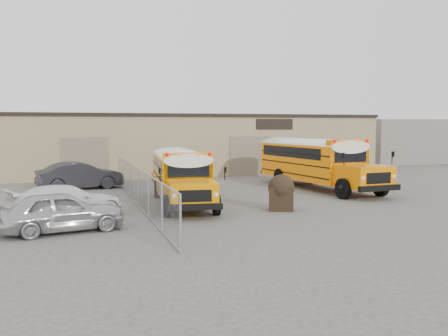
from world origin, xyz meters
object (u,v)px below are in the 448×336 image
object	(u,v)px
school_bus_left	(170,164)
car_white	(66,202)
car_silver	(62,212)
car_dark	(80,176)
school_bus_right	(266,154)
tarp_bundle	(281,192)

from	to	relation	value
school_bus_left	car_white	bearing A→B (deg)	-126.32
car_silver	car_dark	xyz separation A→B (m)	(0.94, 12.35, 0.08)
school_bus_left	car_silver	xyz separation A→B (m)	(-6.11, -10.85, -0.79)
car_silver	car_dark	size ratio (longest dim) A/B	0.87
school_bus_left	car_silver	distance (m)	12.48
school_bus_left	car_dark	xyz separation A→B (m)	(-5.17, 1.50, -0.71)
car_dark	car_silver	bearing A→B (deg)	162.24
school_bus_left	car_white	distance (m)	10.08
school_bus_left	school_bus_right	xyz separation A→B (m)	(7.77, 3.95, 0.24)
car_white	car_dark	size ratio (longest dim) A/B	0.96
school_bus_right	car_silver	world-z (taller)	school_bus_right
school_bus_right	tarp_bundle	xyz separation A→B (m)	(-4.52, -12.90, -0.94)
car_white	school_bus_left	bearing A→B (deg)	-59.36
school_bus_right	car_silver	size ratio (longest dim) A/B	2.47
school_bus_right	car_white	size ratio (longest dim) A/B	2.25
school_bus_left	car_silver	bearing A→B (deg)	-119.37
school_bus_right	car_dark	bearing A→B (deg)	-169.28
tarp_bundle	car_dark	xyz separation A→B (m)	(-8.42, 10.45, -0.01)
car_silver	car_dark	bearing A→B (deg)	-16.36
tarp_bundle	car_dark	world-z (taller)	car_dark
school_bus_left	tarp_bundle	bearing A→B (deg)	-70.05
school_bus_right	car_silver	bearing A→B (deg)	-133.15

